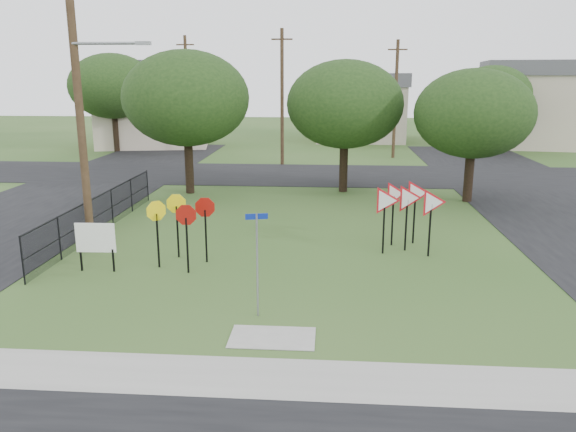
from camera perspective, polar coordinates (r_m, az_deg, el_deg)
The scene contains 23 objects.
ground at distance 15.61m, azimuth -0.69°, elevation -8.39°, with size 140.00×140.00×0.00m, color #2F521E.
sidewalk at distance 11.85m, azimuth -2.51°, elevation -16.09°, with size 30.00×1.60×0.02m, color gray.
planting_strip at distance 10.84m, azimuth -3.29°, elevation -19.27°, with size 30.00×0.80×0.02m, color #2F521E.
street_left at distance 28.37m, azimuth -23.72°, elevation 0.74°, with size 8.00×50.00×0.02m, color black.
street_far at distance 34.90m, azimuth 2.14°, elevation 4.22°, with size 60.00×8.00×0.02m, color black.
curb_pad at distance 13.43m, azimuth -1.59°, elevation -12.25°, with size 2.00×1.20×0.02m, color gray.
street_name_sign at distance 14.02m, azimuth -3.15°, elevation -4.24°, with size 0.55×0.15×2.69m.
stop_sign_cluster at distance 18.16m, azimuth -10.80°, elevation 0.06°, with size 2.01×1.59×2.19m.
yield_sign_cluster at distance 19.83m, azimuth 11.93°, elevation 1.52°, with size 2.55×1.79×2.40m.
info_board at distance 18.39m, azimuth -18.97°, elevation -2.27°, with size 1.25×0.08×1.56m.
utility_pole_main at distance 20.70m, azimuth -20.36°, elevation 11.13°, with size 3.55×0.33×10.00m.
far_pole_a at distance 38.53m, azimuth -0.61°, elevation 12.02°, with size 1.40×0.24×9.00m.
far_pole_b at distance 42.67m, azimuth 10.86°, elevation 11.64°, with size 1.40×0.24×8.50m.
far_pole_c at distance 45.80m, azimuth -10.20°, elevation 12.13°, with size 1.40×0.24×9.00m.
fence_run at distance 23.03m, azimuth -18.48°, elevation 0.33°, with size 0.05×11.55×1.50m.
house_left at distance 50.77m, azimuth -13.49°, elevation 11.06°, with size 10.58×8.88×7.20m.
house_mid at distance 54.51m, azimuth 7.27°, elevation 10.98°, with size 8.40×8.40×6.20m.
house_right at distance 53.13m, azimuth 23.03°, elevation 10.46°, with size 8.30×8.30×7.20m.
tree_near_left at distance 29.31m, azimuth -10.30°, elevation 11.67°, with size 6.40×6.40×7.27m.
tree_near_mid at distance 29.42m, azimuth 5.81°, elevation 11.21°, with size 6.00×6.00×6.80m.
tree_near_right at distance 28.24m, azimuth 18.34°, elevation 9.83°, with size 5.60×5.60×6.33m.
tree_far_left at distance 47.62m, azimuth -17.41°, elevation 12.47°, with size 6.80×6.80×7.73m.
tree_far_right at distance 48.11m, azimuth 20.04°, elevation 11.53°, with size 6.00×6.00×6.80m.
Camera 1 is at (1.26, -14.37, 5.96)m, focal length 35.00 mm.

